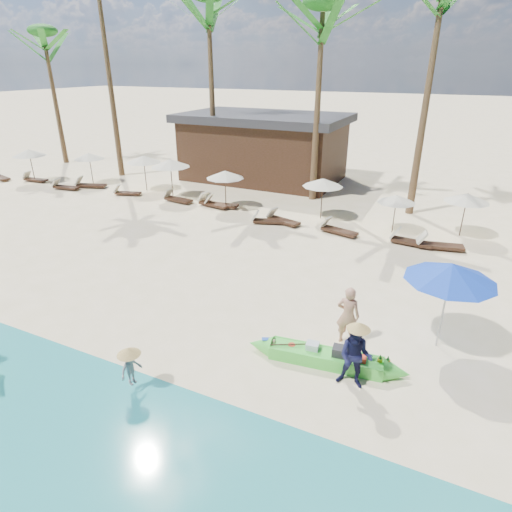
% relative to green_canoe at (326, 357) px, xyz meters
% --- Properties ---
extents(ground, '(240.00, 240.00, 0.00)m').
position_rel_green_canoe_xyz_m(ground, '(-1.84, 0.09, -0.20)').
color(ground, '#FBE3BA').
rests_on(ground, ground).
extents(wet_sand_strip, '(240.00, 4.50, 0.01)m').
position_rel_green_canoe_xyz_m(wet_sand_strip, '(-1.84, -4.91, -0.20)').
color(wet_sand_strip, tan).
rests_on(wet_sand_strip, ground).
extents(green_canoe, '(4.75, 0.97, 0.60)m').
position_rel_green_canoe_xyz_m(green_canoe, '(0.00, 0.00, 0.00)').
color(green_canoe, '#47D842').
rests_on(green_canoe, ground).
extents(tourist, '(0.65, 0.44, 1.76)m').
position_rel_green_canoe_xyz_m(tourist, '(0.23, 1.19, 0.68)').
color(tourist, tan).
rests_on(tourist, ground).
extents(vendor_green, '(0.85, 0.68, 1.70)m').
position_rel_green_canoe_xyz_m(vendor_green, '(0.85, -0.52, 0.65)').
color(vendor_green, '#141537').
rests_on(vendor_green, ground).
extents(vendor_yellow, '(0.44, 0.64, 0.92)m').
position_rel_green_canoe_xyz_m(vendor_yellow, '(-3.93, -2.96, 0.44)').
color(vendor_yellow, gray).
rests_on(vendor_yellow, ground).
extents(blue_umbrella, '(2.37, 2.37, 2.55)m').
position_rel_green_canoe_xyz_m(blue_umbrella, '(2.59, 2.12, 2.10)').
color(blue_umbrella, '#99999E').
rests_on(blue_umbrella, ground).
extents(resort_parasol_0, '(2.10, 2.10, 2.17)m').
position_rel_green_canoe_xyz_m(resort_parasol_0, '(-23.36, 10.10, 1.75)').
color(resort_parasol_0, '#3A2118').
rests_on(resort_parasol_0, ground).
extents(lounger_0_left, '(1.88, 0.98, 0.61)m').
position_rel_green_canoe_xyz_m(lounger_0_left, '(-26.06, 9.53, 0.00)').
color(lounger_0_left, '#3A2118').
rests_on(lounger_0_left, ground).
extents(lounger_0_right, '(1.79, 0.69, 0.60)m').
position_rel_green_canoe_xyz_m(lounger_0_right, '(-23.44, 10.13, -0.00)').
color(lounger_0_right, '#3A2118').
rests_on(lounger_0_right, ground).
extents(resort_parasol_1, '(1.94, 1.94, 2.00)m').
position_rel_green_canoe_xyz_m(resort_parasol_1, '(-19.56, 11.51, 1.60)').
color(resort_parasol_1, '#3A2118').
rests_on(resort_parasol_1, ground).
extents(lounger_1_left, '(1.80, 0.77, 0.59)m').
position_rel_green_canoe_xyz_m(lounger_1_left, '(-20.02, 9.57, -0.01)').
color(lounger_1_left, '#3A2118').
rests_on(lounger_1_left, ground).
extents(lounger_1_right, '(1.99, 1.15, 0.65)m').
position_rel_green_canoe_xyz_m(lounger_1_right, '(-18.92, 10.57, 0.01)').
color(lounger_1_right, '#3A2118').
rests_on(lounger_1_right, ground).
extents(resort_parasol_2, '(2.10, 2.10, 2.16)m').
position_rel_green_canoe_xyz_m(resort_parasol_2, '(-15.23, 11.68, 1.75)').
color(resort_parasol_2, '#3A2118').
rests_on(resort_parasol_2, ground).
extents(lounger_2_left, '(1.69, 0.97, 0.55)m').
position_rel_green_canoe_xyz_m(lounger_2_left, '(-15.62, 10.22, -0.02)').
color(lounger_2_left, '#3A2118').
rests_on(lounger_2_left, ground).
extents(resort_parasol_3, '(2.24, 2.24, 2.30)m').
position_rel_green_canoe_xyz_m(resort_parasol_3, '(-12.70, 10.95, 1.87)').
color(resort_parasol_3, '#3A2118').
rests_on(resort_parasol_3, ground).
extents(lounger_3_left, '(1.87, 0.78, 0.62)m').
position_rel_green_canoe_xyz_m(lounger_3_left, '(-12.06, 10.42, 0.00)').
color(lounger_3_left, '#3A2118').
rests_on(lounger_3_left, ground).
extents(lounger_3_right, '(2.03, 0.91, 0.67)m').
position_rel_green_canoe_xyz_m(lounger_3_right, '(-9.72, 10.51, 0.02)').
color(lounger_3_right, '#3A2118').
rests_on(lounger_3_right, ground).
extents(resort_parasol_4, '(2.03, 2.03, 2.09)m').
position_rel_green_canoe_xyz_m(resort_parasol_4, '(-8.91, 10.57, 1.68)').
color(resort_parasol_4, '#3A2118').
rests_on(resort_parasol_4, ground).
extents(lounger_4_left, '(1.91, 0.78, 0.63)m').
position_rel_green_canoe_xyz_m(lounger_4_left, '(-9.30, 10.58, 0.01)').
color(lounger_4_left, '#3A2118').
rests_on(lounger_4_left, ground).
extents(lounger_4_right, '(1.71, 0.99, 0.56)m').
position_rel_green_canoe_xyz_m(lounger_4_right, '(-5.87, 9.28, -0.02)').
color(lounger_4_right, '#3A2118').
rests_on(lounger_4_right, ground).
extents(resort_parasol_5, '(2.02, 2.02, 2.09)m').
position_rel_green_canoe_xyz_m(resort_parasol_5, '(-3.70, 11.21, 1.68)').
color(resort_parasol_5, '#3A2118').
rests_on(resort_parasol_5, ground).
extents(lounger_5_left, '(1.89, 1.04, 0.61)m').
position_rel_green_canoe_xyz_m(lounger_5_left, '(-5.23, 9.65, 0.00)').
color(lounger_5_left, '#3A2118').
rests_on(lounger_5_left, ground).
extents(resort_parasol_6, '(1.76, 1.76, 1.81)m').
position_rel_green_canoe_xyz_m(resort_parasol_6, '(-0.03, 10.73, 1.43)').
color(resort_parasol_6, '#3A2118').
rests_on(resort_parasol_6, ground).
extents(lounger_6_left, '(1.89, 0.97, 0.61)m').
position_rel_green_canoe_xyz_m(lounger_6_left, '(-2.35, 9.45, 0.00)').
color(lounger_6_left, '#3A2118').
rests_on(lounger_6_left, ground).
extents(lounger_6_right, '(1.86, 0.73, 0.62)m').
position_rel_green_canoe_xyz_m(lounger_6_right, '(0.88, 9.47, 0.00)').
color(lounger_6_right, '#3A2118').
rests_on(lounger_6_right, ground).
extents(resort_parasol_7, '(1.95, 1.95, 2.01)m').
position_rel_green_canoe_xyz_m(resort_parasol_7, '(2.86, 11.64, 1.61)').
color(resort_parasol_7, '#3A2118').
rests_on(resort_parasol_7, ground).
extents(lounger_7_left, '(2.01, 0.97, 0.66)m').
position_rel_green_canoe_xyz_m(lounger_7_left, '(2.04, 9.50, 0.02)').
color(lounger_7_left, '#3A2118').
rests_on(lounger_7_left, ground).
extents(palm_0, '(2.08, 2.08, 9.90)m').
position_rel_green_canoe_xyz_m(palm_0, '(-26.47, 15.57, 7.91)').
color(palm_0, brown).
rests_on(palm_0, ground).
extents(palm_1, '(2.08, 2.08, 13.60)m').
position_rel_green_canoe_xyz_m(palm_1, '(-19.43, 14.15, 10.62)').
color(palm_1, brown).
rests_on(palm_1, ground).
extents(palm_2, '(2.08, 2.08, 11.33)m').
position_rel_green_canoe_xyz_m(palm_2, '(-12.29, 15.17, 8.98)').
color(palm_2, brown).
rests_on(palm_2, ground).
extents(palm_3, '(2.08, 2.08, 10.52)m').
position_rel_green_canoe_xyz_m(palm_3, '(-5.20, 14.36, 8.37)').
color(palm_3, brown).
rests_on(palm_3, ground).
extents(palm_4, '(2.08, 2.08, 11.70)m').
position_rel_green_canoe_xyz_m(palm_4, '(0.30, 14.10, 9.25)').
color(palm_4, brown).
rests_on(palm_4, ground).
extents(pavilion_west, '(10.80, 6.60, 4.30)m').
position_rel_green_canoe_xyz_m(pavilion_west, '(-9.84, 17.59, 1.99)').
color(pavilion_west, '#3A2118').
rests_on(pavilion_west, ground).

